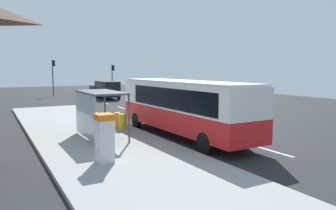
# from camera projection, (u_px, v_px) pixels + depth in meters

# --- Properties ---
(ground_plane) EXTENTS (56.00, 92.00, 0.04)m
(ground_plane) POSITION_uv_depth(u_px,v_px,m) (119.00, 108.00, 32.42)
(ground_plane) COLOR #262628
(sidewalk_platform) EXTENTS (6.20, 30.00, 0.18)m
(sidewalk_platform) POSITION_uv_depth(u_px,v_px,m) (88.00, 134.00, 18.89)
(sidewalk_platform) COLOR #999993
(sidewalk_platform) RESTS_ON ground
(lane_stripe_seg_0) EXTENTS (0.16, 2.20, 0.01)m
(lane_stripe_seg_0) POSITION_uv_depth(u_px,v_px,m) (275.00, 152.00, 15.15)
(lane_stripe_seg_0) COLOR silver
(lane_stripe_seg_0) RESTS_ON ground
(lane_stripe_seg_1) EXTENTS (0.16, 2.20, 0.01)m
(lane_stripe_seg_1) POSITION_uv_depth(u_px,v_px,m) (211.00, 133.00, 19.50)
(lane_stripe_seg_1) COLOR silver
(lane_stripe_seg_1) RESTS_ON ground
(lane_stripe_seg_2) EXTENTS (0.16, 2.20, 0.01)m
(lane_stripe_seg_2) POSITION_uv_depth(u_px,v_px,m) (170.00, 122.00, 23.84)
(lane_stripe_seg_2) COLOR silver
(lane_stripe_seg_2) RESTS_ON ground
(lane_stripe_seg_3) EXTENTS (0.16, 2.20, 0.01)m
(lane_stripe_seg_3) POSITION_uv_depth(u_px,v_px,m) (142.00, 114.00, 28.19)
(lane_stripe_seg_3) COLOR silver
(lane_stripe_seg_3) RESTS_ON ground
(lane_stripe_seg_4) EXTENTS (0.16, 2.20, 0.01)m
(lane_stripe_seg_4) POSITION_uv_depth(u_px,v_px,m) (121.00, 108.00, 32.53)
(lane_stripe_seg_4) COLOR silver
(lane_stripe_seg_4) RESTS_ON ground
(lane_stripe_seg_5) EXTENTS (0.16, 2.20, 0.01)m
(lane_stripe_seg_5) POSITION_uv_depth(u_px,v_px,m) (106.00, 103.00, 36.88)
(lane_stripe_seg_5) COLOR silver
(lane_stripe_seg_5) RESTS_ON ground
(lane_stripe_seg_6) EXTENTS (0.16, 2.20, 0.01)m
(lane_stripe_seg_6) POSITION_uv_depth(u_px,v_px,m) (93.00, 100.00, 41.22)
(lane_stripe_seg_6) COLOR silver
(lane_stripe_seg_6) RESTS_ON ground
(lane_stripe_seg_7) EXTENTS (0.16, 2.20, 0.01)m
(lane_stripe_seg_7) POSITION_uv_depth(u_px,v_px,m) (83.00, 97.00, 45.57)
(lane_stripe_seg_7) COLOR silver
(lane_stripe_seg_7) RESTS_ON ground
(bus) EXTENTS (2.65, 11.04, 3.21)m
(bus) POSITION_uv_depth(u_px,v_px,m) (182.00, 105.00, 18.42)
(bus) COLOR red
(bus) RESTS_ON ground
(white_van) EXTENTS (2.25, 5.29, 2.30)m
(white_van) POSITION_uv_depth(u_px,v_px,m) (107.00, 89.00, 42.20)
(white_van) COLOR black
(white_van) RESTS_ON ground
(sedan_near) EXTENTS (1.84, 4.40, 1.52)m
(sedan_near) POSITION_uv_depth(u_px,v_px,m) (97.00, 91.00, 46.43)
(sedan_near) COLOR #195933
(sedan_near) RESTS_ON ground
(ticket_machine) EXTENTS (0.66, 0.76, 1.94)m
(ticket_machine) POSITION_uv_depth(u_px,v_px,m) (105.00, 138.00, 12.77)
(ticket_machine) COLOR silver
(ticket_machine) RESTS_ON sidewalk_platform
(recycling_bin_yellow) EXTENTS (0.52, 0.52, 0.95)m
(recycling_bin_yellow) POSITION_uv_depth(u_px,v_px,m) (123.00, 121.00, 19.93)
(recycling_bin_yellow) COLOR yellow
(recycling_bin_yellow) RESTS_ON sidewalk_platform
(recycling_bin_orange) EXTENTS (0.52, 0.52, 0.95)m
(recycling_bin_orange) POSITION_uv_depth(u_px,v_px,m) (119.00, 120.00, 20.54)
(recycling_bin_orange) COLOR orange
(recycling_bin_orange) RESTS_ON sidewalk_platform
(traffic_light_near_side) EXTENTS (0.49, 0.28, 4.55)m
(traffic_light_near_side) POSITION_uv_depth(u_px,v_px,m) (113.00, 74.00, 49.82)
(traffic_light_near_side) COLOR #2D2D2D
(traffic_light_near_side) RESTS_ON ground
(traffic_light_far_side) EXTENTS (0.49, 0.28, 5.20)m
(traffic_light_far_side) POSITION_uv_depth(u_px,v_px,m) (53.00, 72.00, 46.33)
(traffic_light_far_side) COLOR #2D2D2D
(traffic_light_far_side) RESTS_ON ground
(bus_shelter) EXTENTS (1.80, 4.00, 2.50)m
(bus_shelter) POSITION_uv_depth(u_px,v_px,m) (95.00, 102.00, 17.21)
(bus_shelter) COLOR #4C4C51
(bus_shelter) RESTS_ON sidewalk_platform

